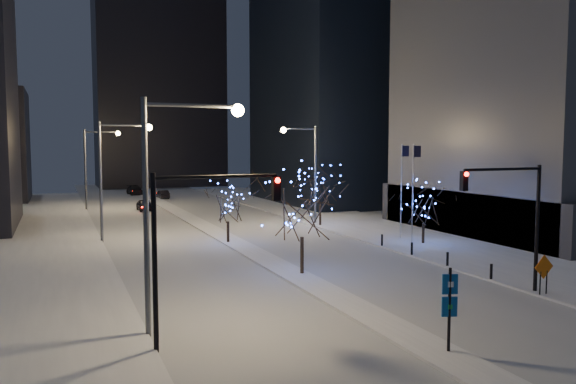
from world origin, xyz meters
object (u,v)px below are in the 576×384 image
car_near (145,205)px  wayfinding_sign (450,302)px  traffic_signal_east (516,208)px  holiday_tree_plaza_far (320,188)px  street_lamp_w_near (171,182)px  street_lamp_w_mid (114,164)px  construction_sign (544,271)px  holiday_tree_median_near (302,204)px  holiday_tree_plaza_near (424,204)px  car_far (135,190)px  holiday_tree_median_far (228,204)px  car_mid (163,194)px  traffic_signal_west (195,229)px  street_lamp_w_far (94,158)px  street_lamp_east (307,161)px

car_near → wayfinding_sign: (3.73, -53.12, 1.37)m
traffic_signal_east → holiday_tree_plaza_far: size_ratio=1.21×
car_near → wayfinding_sign: size_ratio=1.22×
street_lamp_w_near → street_lamp_w_mid: 25.00m
traffic_signal_east → construction_sign: traffic_signal_east is taller
street_lamp_w_near → holiday_tree_median_near: bearing=39.3°
holiday_tree_median_near → holiday_tree_plaza_near: size_ratio=1.34×
holiday_tree_plaza_near → construction_sign: (-3.63, -15.51, -1.87)m
car_far → holiday_tree_median_far: size_ratio=1.01×
car_near → car_mid: bearing=70.8°
traffic_signal_west → car_near: 49.05m
car_mid → holiday_tree_plaza_far: bearing=102.8°
car_near → holiday_tree_median_near: holiday_tree_median_near is taller
traffic_signal_east → car_mid: (-7.44, 62.83, -4.12)m
car_mid → holiday_tree_median_far: bearing=85.4°
holiday_tree_median_far → holiday_tree_median_near: bearing=-85.5°
traffic_signal_west → holiday_tree_plaza_near: (22.37, 15.78, -1.46)m
traffic_signal_west → construction_sign: 19.04m
street_lamp_w_near → street_lamp_w_mid: same height
holiday_tree_median_far → holiday_tree_plaza_far: size_ratio=0.87×
wayfinding_sign → traffic_signal_west: bearing=170.9°
street_lamp_w_mid → traffic_signal_west: street_lamp_w_mid is taller
holiday_tree_plaza_near → wayfinding_sign: size_ratio=1.48×
street_lamp_w_far → holiday_tree_median_near: bearing=-77.4°
street_lamp_east → wayfinding_sign: street_lamp_east is taller
street_lamp_w_near → street_lamp_w_mid: (0.00, 25.00, 0.00)m
car_far → holiday_tree_plaza_near: bearing=-78.7°
car_mid → holiday_tree_plaza_near: size_ratio=0.77×
street_lamp_w_mid → wayfinding_sign: 33.14m
car_far → street_lamp_w_near: bearing=-99.9°
street_lamp_w_far → construction_sign: size_ratio=4.72×
street_lamp_w_far → holiday_tree_median_near: size_ratio=1.48×
car_near → holiday_tree_plaza_far: size_ratio=0.72×
street_lamp_w_near → holiday_tree_plaza_far: 32.99m
street_lamp_w_near → street_lamp_w_far: bearing=90.0°
street_lamp_w_far → holiday_tree_median_far: bearing=-74.1°
street_lamp_w_mid → street_lamp_east: size_ratio=1.00×
traffic_signal_east → holiday_tree_median_far: traffic_signal_east is taller
street_lamp_w_mid → car_near: bearing=75.6°
car_far → holiday_tree_plaza_near: (15.43, -56.77, 2.56)m
holiday_tree_median_near → wayfinding_sign: bearing=-90.6°
holiday_tree_median_near → holiday_tree_plaza_far: (10.27, 18.61, -0.59)m
traffic_signal_east → car_near: 49.35m
street_lamp_w_far → holiday_tree_plaza_near: street_lamp_w_far is taller
car_far → holiday_tree_median_near: bearing=-92.1°
holiday_tree_median_far → traffic_signal_west: bearing=-109.5°
street_lamp_w_near → holiday_tree_plaza_far: bearing=53.2°
holiday_tree_median_near → holiday_tree_median_far: bearing=94.5°
wayfinding_sign → construction_sign: (9.96, 4.77, -0.65)m
holiday_tree_median_far → construction_sign: bearing=-64.0°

